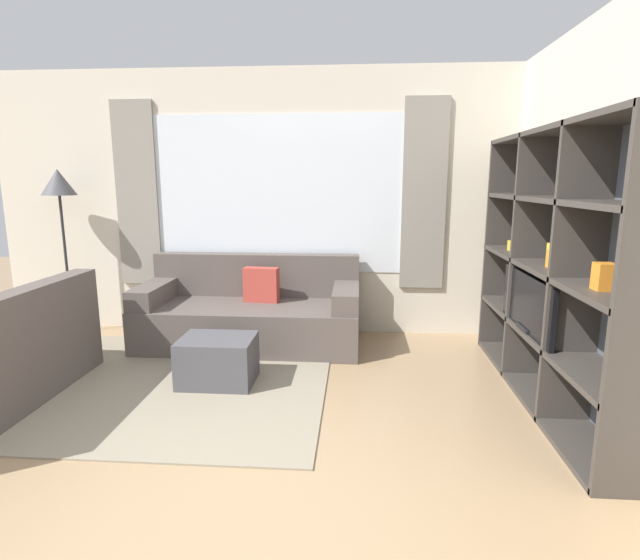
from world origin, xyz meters
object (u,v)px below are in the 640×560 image
object	(u,v)px
shelving_unit	(557,271)
floor_lamp	(59,193)
couch_main	(251,314)
ottoman	(218,361)

from	to	relation	value
shelving_unit	floor_lamp	distance (m)	4.64
shelving_unit	couch_main	bearing A→B (deg)	156.14
floor_lamp	couch_main	bearing A→B (deg)	-5.44
shelving_unit	floor_lamp	size ratio (longest dim) A/B	1.44
shelving_unit	floor_lamp	xyz separation A→B (m)	(-4.43, 1.28, 0.51)
ottoman	couch_main	bearing A→B (deg)	86.87
ottoman	floor_lamp	bearing A→B (deg)	147.85
floor_lamp	shelving_unit	bearing A→B (deg)	-16.06
couch_main	ottoman	bearing A→B (deg)	-93.13
shelving_unit	floor_lamp	world-z (taller)	shelving_unit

